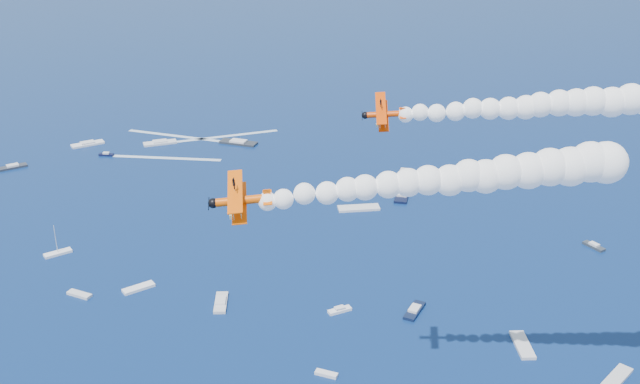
{
  "coord_description": "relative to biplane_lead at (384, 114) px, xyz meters",
  "views": [
    {
      "loc": [
        -12.6,
        -72.35,
        98.14
      ],
      "look_at": [
        -4.88,
        28.4,
        52.72
      ],
      "focal_mm": 43.33,
      "sensor_mm": 36.0,
      "label": 1
    }
  ],
  "objects": [
    {
      "name": "spectator_boats",
      "position": [
        -11.9,
        76.74,
        -59.89
      ],
      "size": [
        219.66,
        172.0,
        0.7
      ],
      "color": "#282D36",
      "rests_on": "ground"
    },
    {
      "name": "boat_wakes",
      "position": [
        -45.48,
        151.97,
        -60.21
      ],
      "size": [
        57.67,
        35.14,
        0.04
      ],
      "color": "white",
      "rests_on": "ground"
    },
    {
      "name": "smoke_trail_lead",
      "position": [
        24.9,
        -3.13,
        1.87
      ],
      "size": [
        50.36,
        17.08,
        9.26
      ],
      "primitive_type": null,
      "rotation": [
        0.0,
        0.0,
        3.02
      ],
      "color": "white"
    },
    {
      "name": "biplane_trail",
      "position": [
        -21.81,
        -23.57,
        -3.04
      ],
      "size": [
        8.6,
        10.06,
        7.85
      ],
      "primitive_type": null,
      "rotation": [
        -0.22,
        0.07,
        3.14
      ],
      "color": "#FF5A05"
    },
    {
      "name": "smoke_trail_trail",
      "position": [
        3.29,
        -23.53,
        -1.17
      ],
      "size": [
        49.72,
        5.64,
        9.26
      ],
      "primitive_type": null,
      "rotation": [
        0.0,
        0.0,
        3.14
      ],
      "color": "white"
    },
    {
      "name": "biplane_lead",
      "position": [
        0.0,
        0.0,
        0.0
      ],
      "size": [
        7.95,
        9.6,
        7.63
      ],
      "primitive_type": null,
      "rotation": [
        -0.39,
        0.07,
        3.02
      ],
      "color": "#EA4104"
    }
  ]
}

